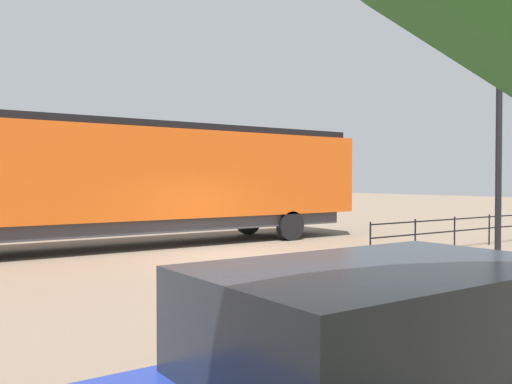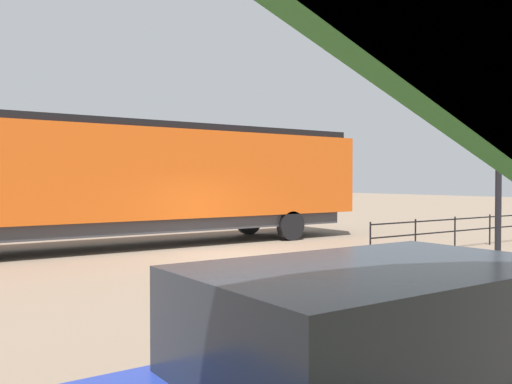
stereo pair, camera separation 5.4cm
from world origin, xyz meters
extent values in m
plane|color=#84705B|center=(0.00, 0.00, 0.00)|extent=(120.00, 120.00, 0.00)
cube|color=#D15114|center=(-3.92, -1.43, 2.47)|extent=(3.13, 17.01, 2.95)
cube|color=black|center=(-3.92, 5.81, 2.03)|extent=(3.01, 2.52, 2.06)
cube|color=black|center=(-3.92, -1.43, 4.07)|extent=(2.82, 16.33, 0.24)
cube|color=#38383D|center=(-3.92, -1.43, 0.78)|extent=(2.82, 15.64, 0.45)
cylinder|color=black|center=(-5.33, 4.01, 0.55)|extent=(0.30, 1.10, 1.10)
cylinder|color=black|center=(-2.50, 4.01, 0.55)|extent=(0.30, 1.10, 1.10)
cube|color=#262B33|center=(11.20, -6.05, 1.38)|extent=(1.59, 2.56, 0.68)
cylinder|color=black|center=(10.36, -4.27, 0.32)|extent=(0.22, 0.64, 0.64)
cylinder|color=black|center=(5.47, 4.64, 2.75)|extent=(0.16, 0.16, 5.50)
sphere|color=silver|center=(5.47, 4.64, 5.63)|extent=(0.44, 0.44, 0.44)
cube|color=black|center=(2.57, 7.88, 0.98)|extent=(0.04, 9.90, 0.04)
cube|color=black|center=(2.57, 7.88, 0.59)|extent=(0.04, 9.90, 0.04)
cylinder|color=black|center=(2.57, 2.93, 0.53)|extent=(0.05, 0.05, 1.06)
cylinder|color=black|center=(2.57, 4.91, 0.53)|extent=(0.05, 0.05, 1.06)
cylinder|color=black|center=(2.57, 6.89, 0.53)|extent=(0.05, 0.05, 1.06)
cylinder|color=black|center=(2.57, 8.87, 0.53)|extent=(0.05, 0.05, 1.06)
camera|label=1|loc=(13.67, -8.81, 2.28)|focal=38.60mm
camera|label=2|loc=(13.70, -8.77, 2.28)|focal=38.60mm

